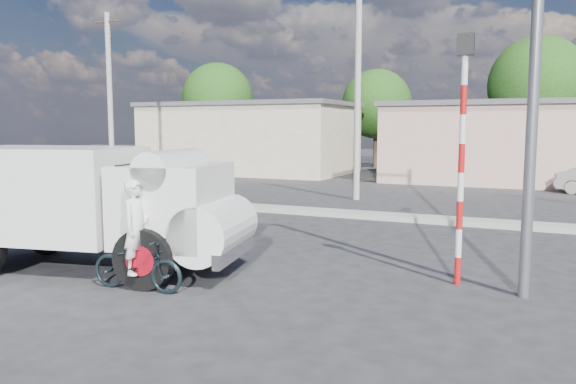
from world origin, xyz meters
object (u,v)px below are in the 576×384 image
at_px(bicycle, 137,264).
at_px(truck, 97,203).
at_px(cyclist, 137,244).
at_px(traffic_pole, 462,138).

bearing_deg(bicycle, truck, 58.59).
height_order(cyclist, traffic_pole, traffic_pole).
distance_m(truck, traffic_pole, 6.91).
bearing_deg(traffic_pole, cyclist, -151.90).
relative_size(bicycle, cyclist, 1.08).
bearing_deg(bicycle, traffic_pole, -66.42).
height_order(truck, bicycle, truck).
xyz_separation_m(truck, cyclist, (1.60, -0.81, -0.52)).
bearing_deg(cyclist, truck, 58.59).
bearing_deg(traffic_pole, truck, -164.43).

